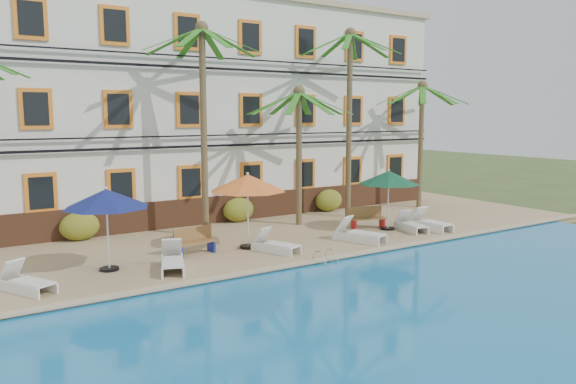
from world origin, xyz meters
TOP-DOWN VIEW (x-y plane):
  - ground at (0.00, 0.00)m, footprint 100.00×100.00m
  - pool_deck at (0.00, 5.00)m, footprint 30.00×12.00m
  - swimming_pool at (0.00, -7.00)m, footprint 26.00×12.00m
  - pool_coping at (0.00, -0.90)m, footprint 30.00×0.35m
  - hotel_building at (0.00, 9.98)m, footprint 25.40×6.44m
  - palm_b at (-1.84, 4.77)m, footprint 4.62×4.62m
  - palm_c at (2.55, 4.62)m, footprint 4.62×4.62m
  - palm_d at (5.58, 4.95)m, footprint 4.62×4.62m
  - palm_e at (10.48, 5.10)m, footprint 4.62×4.62m
  - shrub_left at (-6.26, 6.60)m, footprint 1.50×0.90m
  - shrub_mid at (0.63, 6.60)m, footprint 1.50×0.90m
  - shrub_right at (5.71, 6.60)m, footprint 1.50×0.90m
  - umbrella_blue at (-6.50, 1.77)m, footprint 2.63×2.63m
  - umbrella_red at (-1.45, 2.00)m, footprint 2.77×2.77m
  - umbrella_green at (5.06, 1.67)m, footprint 2.55×2.55m
  - lounger_a at (-9.00, 0.88)m, footprint 1.38×1.88m
  - lounger_b at (-4.85, 0.72)m, footprint 1.31×2.03m
  - lounger_c at (-0.98, 0.92)m, footprint 1.23×1.88m
  - lounger_d at (2.57, 0.61)m, footprint 1.37×2.10m
  - lounger_e at (5.67, 0.94)m, footprint 0.99×1.83m
  - lounger_f at (6.53, 0.69)m, footprint 0.70×1.94m
  - bench_left at (-3.47, 2.20)m, footprint 1.55×0.68m
  - bench_right at (4.54, 2.36)m, footprint 1.57×0.91m
  - pool_ladder at (-0.22, -1.00)m, footprint 0.54×0.74m

SIDE VIEW (x-z plane):
  - ground at x=0.00m, z-range 0.00..0.00m
  - swimming_pool at x=0.00m, z-range 0.00..0.20m
  - pool_deck at x=0.00m, z-range 0.00..0.25m
  - pool_ladder at x=-0.22m, z-range -0.12..0.62m
  - pool_coping at x=0.00m, z-range 0.25..0.31m
  - lounger_e at x=5.67m, z-range 0.11..0.93m
  - lounger_c at x=-0.98m, z-range 0.10..0.94m
  - lounger_a at x=-9.00m, z-range 0.10..0.95m
  - lounger_b at x=-4.85m, z-range 0.09..1.00m
  - lounger_f at x=6.53m, z-range 0.09..1.01m
  - lounger_d at x=2.57m, z-range 0.09..1.02m
  - bench_left at x=-3.47m, z-range 0.26..1.18m
  - bench_right at x=4.54m, z-range 0.26..1.18m
  - shrub_left at x=-6.26m, z-range 0.25..1.35m
  - shrub_mid at x=0.63m, z-range 0.25..1.35m
  - shrub_right at x=5.71m, z-range 0.25..1.35m
  - umbrella_green at x=5.06m, z-range 1.15..3.71m
  - umbrella_blue at x=-6.50m, z-range 1.18..3.80m
  - umbrella_red at x=-1.45m, z-range 1.23..3.99m
  - palm_c at x=2.55m, z-range 1.24..7.26m
  - palm_e at x=10.48m, z-range 1.29..7.81m
  - hotel_building at x=0.00m, z-range 0.26..10.49m
  - palm_b at x=-1.84m, z-range 1.44..9.76m
  - palm_d at x=5.58m, z-range 1.46..10.17m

